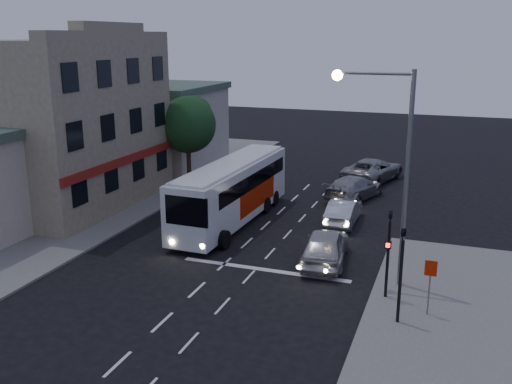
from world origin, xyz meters
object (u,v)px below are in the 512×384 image
at_px(car_sedan_a, 343,212).
at_px(car_sedan_c, 373,170).
at_px(tour_bus, 232,190).
at_px(traffic_signal_side, 401,264).
at_px(streetlight, 392,154).
at_px(street_tree, 188,122).
at_px(car_suv, 325,246).
at_px(regulatory_sign, 430,278).
at_px(traffic_signal_main, 389,243).
at_px(car_sedan_b, 354,188).

bearing_deg(car_sedan_a, car_sedan_c, -90.96).
bearing_deg(tour_bus, traffic_signal_side, -39.61).
relative_size(traffic_signal_side, streetlight, 0.46).
height_order(traffic_signal_side, street_tree, street_tree).
relative_size(car_suv, regulatory_sign, 2.21).
bearing_deg(traffic_signal_side, car_suv, 128.02).
xyz_separation_m(tour_bus, regulatory_sign, (11.28, -8.11, -0.32)).
distance_m(car_suv, regulatory_sign, 6.40).
bearing_deg(streetlight, traffic_signal_main, -79.80).
distance_m(tour_bus, streetlight, 11.56).
relative_size(car_sedan_b, traffic_signal_main, 1.31).
distance_m(traffic_signal_main, streetlight, 3.61).
xyz_separation_m(streetlight, street_tree, (-15.55, 12.82, -1.23)).
distance_m(car_sedan_c, regulatory_sign, 21.33).
distance_m(car_suv, car_sedan_c, 16.65).
xyz_separation_m(car_suv, car_sedan_b, (-0.68, 11.24, -0.05)).
distance_m(car_sedan_a, car_sedan_c, 10.60).
xyz_separation_m(car_sedan_c, traffic_signal_main, (3.46, -19.67, 1.58)).
relative_size(tour_bus, car_sedan_c, 1.93).
bearing_deg(tour_bus, traffic_signal_main, -34.71).
bearing_deg(traffic_signal_main, street_tree, 137.97).
relative_size(car_sedan_c, regulatory_sign, 2.74).
bearing_deg(traffic_signal_main, tour_bus, 143.46).
height_order(car_suv, traffic_signal_main, traffic_signal_main).
relative_size(traffic_signal_main, regulatory_sign, 1.86).
bearing_deg(traffic_signal_side, car_sedan_c, 100.88).
height_order(car_suv, car_sedan_c, car_sedan_c).
bearing_deg(traffic_signal_side, tour_bus, 138.56).
relative_size(regulatory_sign, streetlight, 0.24).
xyz_separation_m(car_sedan_b, car_sedan_c, (0.43, 5.41, 0.06)).
distance_m(regulatory_sign, streetlight, 5.18).
bearing_deg(street_tree, streetlight, -39.51).
bearing_deg(car_suv, car_sedan_b, -92.15).
height_order(traffic_signal_main, regulatory_sign, traffic_signal_main).
height_order(car_sedan_b, regulatory_sign, regulatory_sign).
bearing_deg(traffic_signal_main, car_sedan_a, 111.37).
distance_m(regulatory_sign, street_tree, 23.40).
distance_m(car_suv, street_tree, 17.27).
bearing_deg(car_sedan_b, streetlight, 122.00).
bearing_deg(car_sedan_b, car_suv, 109.66).
height_order(car_sedan_c, traffic_signal_main, traffic_signal_main).
bearing_deg(streetlight, car_sedan_a, 113.30).
xyz_separation_m(tour_bus, traffic_signal_side, (10.28, -9.07, 0.50)).
distance_m(tour_bus, regulatory_sign, 13.89).
height_order(car_sedan_a, traffic_signal_side, traffic_signal_side).
bearing_deg(street_tree, traffic_signal_side, -44.50).
height_order(tour_bus, regulatory_sign, tour_bus).
distance_m(tour_bus, car_sedan_c, 14.02).
bearing_deg(car_sedan_a, streetlight, 112.82).
xyz_separation_m(tour_bus, car_sedan_b, (5.68, 7.17, -1.14)).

